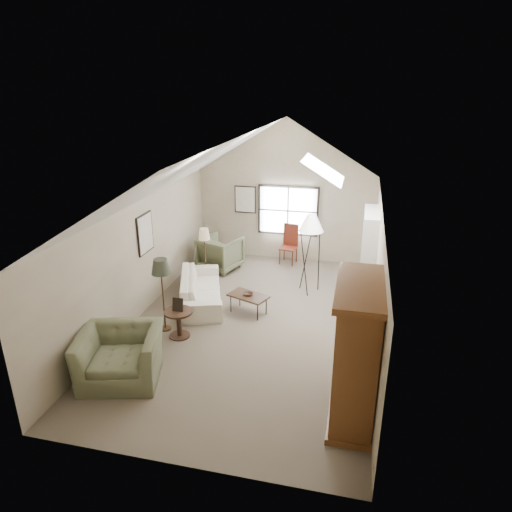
% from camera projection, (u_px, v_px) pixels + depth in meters
% --- Properties ---
extents(room_shell, '(5.01, 8.01, 4.00)m').
position_uv_depth(room_shell, '(251.00, 175.00, 8.65)').
color(room_shell, '#756753').
rests_on(room_shell, ground).
extents(window, '(1.72, 0.08, 1.42)m').
position_uv_depth(window, '(288.00, 211.00, 12.86)').
color(window, black).
rests_on(window, room_shell).
extents(skylight, '(0.80, 1.20, 0.52)m').
position_uv_depth(skylight, '(324.00, 168.00, 9.19)').
color(skylight, white).
rests_on(skylight, room_shell).
extents(wall_art, '(1.97, 3.71, 0.88)m').
position_uv_depth(wall_art, '(197.00, 216.00, 11.35)').
color(wall_art, black).
rests_on(wall_art, room_shell).
extents(armoire, '(0.60, 1.50, 2.20)m').
position_uv_depth(armoire, '(356.00, 353.00, 6.77)').
color(armoire, brown).
rests_on(armoire, ground).
extents(tv_alcove, '(0.32, 1.30, 2.10)m').
position_uv_depth(tv_alcove, '(368.00, 256.00, 10.35)').
color(tv_alcove, white).
rests_on(tv_alcove, ground).
extents(media_console, '(0.34, 1.18, 0.60)m').
position_uv_depth(media_console, '(364.00, 290.00, 10.66)').
color(media_console, '#382316').
rests_on(media_console, ground).
extents(tv_panel, '(0.05, 0.90, 0.55)m').
position_uv_depth(tv_panel, '(366.00, 266.00, 10.44)').
color(tv_panel, black).
rests_on(tv_panel, media_console).
extents(sofa, '(1.63, 2.47, 0.67)m').
position_uv_depth(sofa, '(201.00, 288.00, 10.66)').
color(sofa, white).
rests_on(sofa, ground).
extents(armchair_near, '(1.63, 1.51, 0.89)m').
position_uv_depth(armchair_near, '(120.00, 356.00, 7.85)').
color(armchair_near, '#666B4B').
rests_on(armchair_near, ground).
extents(armchair_far, '(1.27, 1.29, 0.93)m').
position_uv_depth(armchair_far, '(220.00, 253.00, 12.50)').
color(armchair_far, '#576144').
rests_on(armchair_far, ground).
extents(coffee_table, '(0.98, 0.76, 0.44)m').
position_uv_depth(coffee_table, '(248.00, 304.00, 10.16)').
color(coffee_table, '#372516').
rests_on(coffee_table, ground).
extents(bowl, '(0.27, 0.27, 0.05)m').
position_uv_depth(bowl, '(248.00, 294.00, 10.07)').
color(bowl, '#341D15').
rests_on(bowl, coffee_table).
extents(side_table, '(0.74, 0.74, 0.58)m').
position_uv_depth(side_table, '(179.00, 324.00, 9.20)').
color(side_table, '#382417').
rests_on(side_table, ground).
extents(side_chair, '(0.50, 0.50, 1.12)m').
position_uv_depth(side_chair, '(288.00, 245.00, 12.85)').
color(side_chair, maroon).
rests_on(side_chair, ground).
extents(tripod_lamp, '(0.60, 0.60, 2.01)m').
position_uv_depth(tripod_lamp, '(310.00, 254.00, 10.92)').
color(tripod_lamp, white).
rests_on(tripod_lamp, ground).
extents(dark_lamp, '(0.49, 0.49, 1.61)m').
position_uv_depth(dark_lamp, '(163.00, 294.00, 9.28)').
color(dark_lamp, '#292D1F').
rests_on(dark_lamp, ground).
extents(tan_lamp, '(0.37, 0.37, 1.44)m').
position_uv_depth(tan_lamp, '(205.00, 254.00, 11.68)').
color(tan_lamp, tan).
rests_on(tan_lamp, ground).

